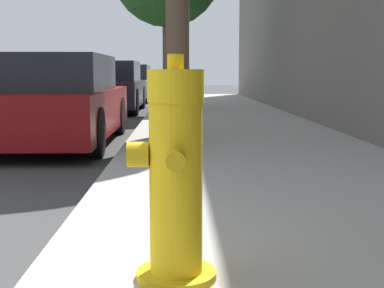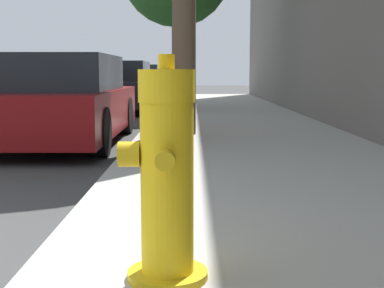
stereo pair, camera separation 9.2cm
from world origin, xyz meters
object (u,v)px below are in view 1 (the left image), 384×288
object	(u,v)px
fire_hydrant	(175,179)
parked_car_near	(49,101)
parked_car_far	(126,83)
parked_car_mid	(106,87)

from	to	relation	value
fire_hydrant	parked_car_near	xyz separation A→B (m)	(-1.86, 5.52, 0.03)
fire_hydrant	parked_car_near	distance (m)	5.83
fire_hydrant	parked_car_far	size ratio (longest dim) A/B	0.23
parked_car_mid	parked_car_near	bearing A→B (deg)	-89.54
parked_car_mid	parked_car_far	bearing A→B (deg)	89.76
fire_hydrant	parked_car_far	distance (m)	17.29
fire_hydrant	parked_car_near	world-z (taller)	parked_car_near
fire_hydrant	parked_car_near	size ratio (longest dim) A/B	0.24
parked_car_near	parked_car_mid	bearing A→B (deg)	90.46
fire_hydrant	parked_car_mid	bearing A→B (deg)	99.10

